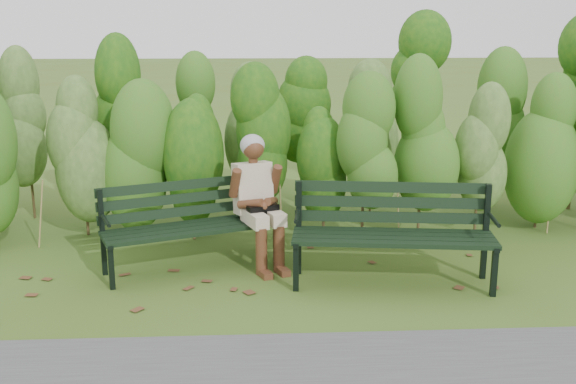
{
  "coord_description": "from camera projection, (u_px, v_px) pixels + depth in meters",
  "views": [
    {
      "loc": [
        -0.31,
        -5.41,
        2.19
      ],
      "look_at": [
        0.0,
        0.35,
        0.75
      ],
      "focal_mm": 42.0,
      "sensor_mm": 36.0,
      "label": 1
    }
  ],
  "objects": [
    {
      "name": "hedge_band",
      "position": [
        280.0,
        113.0,
        7.29
      ],
      "size": [
        11.04,
        1.67,
        2.42
      ],
      "color": "#47381E",
      "rests_on": "ground"
    },
    {
      "name": "ground",
      "position": [
        290.0,
        286.0,
        5.79
      ],
      "size": [
        80.0,
        80.0,
        0.0
      ],
      "primitive_type": "plane",
      "color": "#475A1E"
    },
    {
      "name": "bench_left",
      "position": [
        188.0,
        218.0,
        6.16
      ],
      "size": [
        1.66,
        1.05,
        0.79
      ],
      "color": "black",
      "rests_on": "ground"
    },
    {
      "name": "leaf_litter",
      "position": [
        276.0,
        291.0,
        5.68
      ],
      "size": [
        5.81,
        2.14,
        0.01
      ],
      "color": "brown",
      "rests_on": "ground"
    },
    {
      "name": "bench_right",
      "position": [
        393.0,
        226.0,
        5.8
      ],
      "size": [
        1.77,
        0.77,
        0.86
      ],
      "color": "black",
      "rests_on": "ground"
    },
    {
      "name": "seated_woman",
      "position": [
        258.0,
        193.0,
        6.21
      ],
      "size": [
        0.57,
        0.77,
        1.21
      ],
      "color": "#C0B198",
      "rests_on": "ground"
    }
  ]
}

